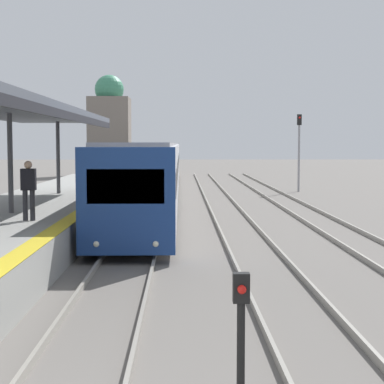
{
  "coord_description": "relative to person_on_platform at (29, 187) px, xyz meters",
  "views": [
    {
      "loc": [
        1.42,
        -5.12,
        3.19
      ],
      "look_at": [
        1.77,
        14.39,
        1.7
      ],
      "focal_mm": 60.0,
      "sensor_mm": 36.0,
      "label": 1
    }
  ],
  "objects": [
    {
      "name": "train_near",
      "position": [
        2.8,
        21.64,
        -0.2
      ],
      "size": [
        2.59,
        45.79,
        3.21
      ],
      "color": "navy",
      "rests_on": "ground_plane"
    },
    {
      "name": "platform_canopy",
      "position": [
        -0.97,
        2.0,
        2.2
      ],
      "size": [
        4.0,
        19.3,
        3.27
      ],
      "color": "#4C515B",
      "rests_on": "station_platform"
    },
    {
      "name": "signal_mast_far",
      "position": [
        11.99,
        24.13,
        1.2
      ],
      "size": [
        0.28,
        0.29,
        5.06
      ],
      "color": "gray",
      "rests_on": "ground_plane"
    },
    {
      "name": "signal_post_near",
      "position": [
        4.94,
        -10.27,
        -0.95
      ],
      "size": [
        0.2,
        0.21,
        1.64
      ],
      "color": "black",
      "rests_on": "ground_plane"
    },
    {
      "name": "person_on_platform",
      "position": [
        0.0,
        0.0,
        0.0
      ],
      "size": [
        0.4,
        0.22,
        1.66
      ],
      "color": "#2D2D33",
      "rests_on": "station_platform"
    },
    {
      "name": "distant_domed_building",
      "position": [
        -2.8,
        46.1,
        2.6
      ],
      "size": [
        4.0,
        4.0,
        9.9
      ],
      "color": "slate",
      "rests_on": "ground_plane"
    }
  ]
}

